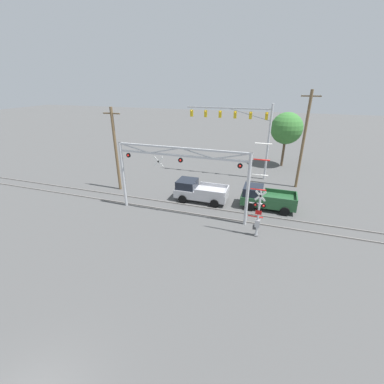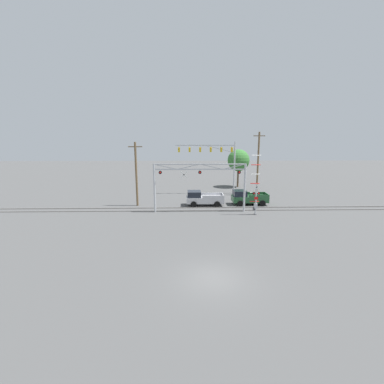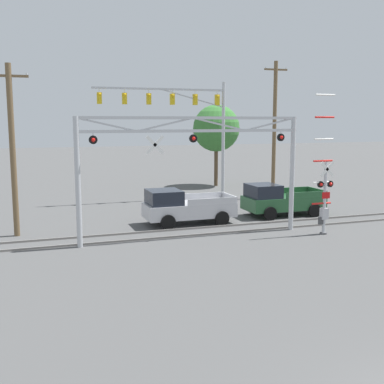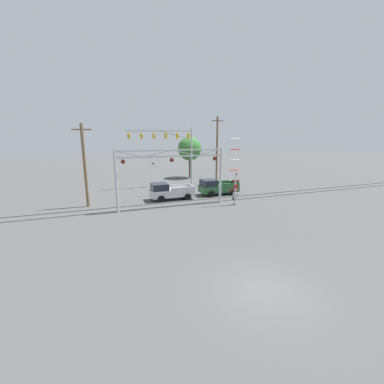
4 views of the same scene
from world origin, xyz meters
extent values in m
cube|color=gray|center=(0.00, 15.86, 0.05)|extent=(80.00, 0.08, 0.10)
cube|color=gray|center=(0.00, 17.29, 0.05)|extent=(80.00, 0.08, 0.10)
cylinder|color=#B7BABF|center=(-5.41, 15.58, 2.93)|extent=(0.25, 0.25, 5.85)
cylinder|color=#B7BABF|center=(5.41, 15.58, 2.93)|extent=(0.25, 0.25, 5.85)
cube|color=#B7BABF|center=(0.00, 15.58, 5.17)|extent=(11.07, 0.14, 0.14)
cube|color=#B7BABF|center=(0.00, 15.58, 5.78)|extent=(11.07, 0.14, 0.14)
cube|color=#B7BABF|center=(-4.06, 15.58, 5.48)|extent=(2.72, 0.08, 0.69)
cube|color=#B7BABF|center=(-1.35, 15.58, 5.48)|extent=(2.72, 0.08, 0.69)
cube|color=#B7BABF|center=(1.35, 15.58, 5.48)|extent=(2.72, 0.08, 0.69)
cube|color=#B7BABF|center=(4.06, 15.58, 5.48)|extent=(2.72, 0.08, 0.69)
cylinder|color=black|center=(-4.69, 15.58, 4.81)|extent=(0.38, 0.10, 0.38)
sphere|color=red|center=(-4.69, 15.51, 4.81)|extent=(0.18, 0.18, 0.18)
cylinder|color=#B7BABF|center=(-4.69, 15.58, 5.05)|extent=(0.04, 0.04, 0.10)
cylinder|color=black|center=(0.00, 15.58, 4.81)|extent=(0.38, 0.10, 0.38)
sphere|color=red|center=(0.00, 15.51, 4.81)|extent=(0.18, 0.18, 0.18)
cylinder|color=#B7BABF|center=(0.00, 15.58, 5.05)|extent=(0.04, 0.04, 0.10)
cylinder|color=black|center=(4.69, 15.58, 4.81)|extent=(0.38, 0.10, 0.38)
sphere|color=red|center=(4.69, 15.51, 4.81)|extent=(0.18, 0.18, 0.18)
cylinder|color=#B7BABF|center=(4.69, 15.58, 5.05)|extent=(0.04, 0.04, 0.10)
cube|color=white|center=(-1.89, 15.48, 4.55)|extent=(0.88, 0.03, 0.88)
cube|color=white|center=(-1.89, 15.48, 4.55)|extent=(0.88, 0.03, 0.88)
cylinder|color=black|center=(-1.89, 15.45, 4.55)|extent=(0.04, 0.04, 0.02)
cylinder|color=#B7BABF|center=(6.43, 14.13, 1.82)|extent=(0.16, 0.16, 3.64)
cylinder|color=#59595B|center=(6.43, 14.13, 0.05)|extent=(0.35, 0.35, 0.10)
cube|color=white|center=(6.43, 14.02, 3.29)|extent=(0.78, 0.03, 0.78)
cube|color=white|center=(6.43, 14.02, 3.29)|extent=(0.78, 0.03, 0.78)
cylinder|color=black|center=(6.43, 13.99, 3.29)|extent=(0.04, 0.04, 0.02)
cylinder|color=black|center=(6.15, 14.13, 2.54)|extent=(0.32, 0.09, 0.32)
sphere|color=red|center=(6.15, 14.07, 2.54)|extent=(0.16, 0.16, 0.16)
cylinder|color=black|center=(6.71, 14.13, 2.54)|extent=(0.32, 0.09, 0.32)
sphere|color=red|center=(6.71, 14.07, 2.54)|extent=(0.16, 0.16, 0.16)
cube|color=#B7BABF|center=(6.43, 14.13, 2.54)|extent=(0.64, 0.06, 0.06)
cube|color=red|center=(6.43, 14.03, 1.99)|extent=(0.44, 0.02, 0.32)
cube|color=#B2B2B7|center=(6.43, 14.13, 1.05)|extent=(0.36, 0.28, 0.56)
cylinder|color=red|center=(6.25, 14.13, 1.58)|extent=(1.06, 0.09, 0.09)
cylinder|color=white|center=(6.25, 14.13, 2.64)|extent=(1.06, 0.09, 0.09)
cylinder|color=red|center=(6.25, 14.13, 3.70)|extent=(1.06, 0.09, 0.09)
cylinder|color=white|center=(6.24, 14.13, 4.76)|extent=(1.06, 0.09, 0.09)
cylinder|color=red|center=(6.24, 14.13, 5.82)|extent=(1.06, 0.09, 0.09)
cylinder|color=white|center=(6.24, 14.13, 6.88)|extent=(1.06, 0.09, 0.09)
cube|color=#3F3F42|center=(6.26, 14.13, 0.70)|extent=(0.24, 0.12, 0.36)
cylinder|color=#B7BABF|center=(6.21, 26.68, 4.20)|extent=(0.24, 0.24, 8.40)
cube|color=#B7BABF|center=(1.49, 26.68, 7.80)|extent=(9.44, 0.14, 0.14)
cube|color=#B7BABF|center=(3.85, 26.68, 7.20)|extent=(4.74, 0.08, 1.28)
cylinder|color=#B7BABF|center=(-2.73, 26.68, 7.65)|extent=(0.04, 0.04, 0.30)
cube|color=gold|center=(-2.73, 26.68, 7.12)|extent=(0.30, 0.26, 0.76)
sphere|color=yellow|center=(-2.73, 26.51, 7.37)|extent=(0.18, 0.18, 0.18)
cylinder|color=#B7BABF|center=(-1.04, 26.68, 7.65)|extent=(0.04, 0.04, 0.30)
cube|color=gold|center=(-1.04, 26.68, 7.12)|extent=(0.30, 0.26, 0.76)
sphere|color=yellow|center=(-1.04, 26.51, 7.37)|extent=(0.18, 0.18, 0.18)
cylinder|color=#B7BABF|center=(0.65, 26.68, 7.65)|extent=(0.04, 0.04, 0.30)
cube|color=gold|center=(0.65, 26.68, 7.12)|extent=(0.30, 0.26, 0.76)
sphere|color=yellow|center=(0.65, 26.51, 7.37)|extent=(0.18, 0.18, 0.18)
cylinder|color=#B7BABF|center=(2.33, 26.68, 7.65)|extent=(0.04, 0.04, 0.30)
cube|color=gold|center=(2.33, 26.68, 7.12)|extent=(0.30, 0.26, 0.76)
sphere|color=yellow|center=(2.33, 26.51, 7.37)|extent=(0.18, 0.18, 0.18)
cylinder|color=#B7BABF|center=(4.02, 26.68, 7.65)|extent=(0.04, 0.04, 0.30)
cube|color=gold|center=(4.02, 26.68, 7.12)|extent=(0.30, 0.26, 0.76)
sphere|color=yellow|center=(4.02, 26.51, 7.37)|extent=(0.18, 0.18, 0.18)
cylinder|color=#B7BABF|center=(5.71, 26.68, 7.65)|extent=(0.04, 0.04, 0.30)
cube|color=gold|center=(5.71, 26.68, 7.12)|extent=(0.30, 0.26, 0.76)
sphere|color=yellow|center=(5.71, 26.51, 7.37)|extent=(0.18, 0.18, 0.18)
cube|color=#B7B7BC|center=(0.87, 18.73, 0.78)|extent=(4.92, 2.09, 0.78)
cube|color=black|center=(-0.57, 18.73, 1.56)|extent=(1.75, 1.92, 0.77)
cube|color=#B7B7BC|center=(1.84, 17.73, 1.35)|extent=(2.78, 0.08, 0.35)
cube|color=#B7B7BC|center=(1.84, 19.73, 1.35)|extent=(2.78, 0.08, 0.35)
cube|color=#B7B7BC|center=(3.28, 18.73, 1.35)|extent=(0.10, 2.01, 0.35)
cylinder|color=black|center=(-0.66, 17.67, 0.39)|extent=(0.79, 0.24, 0.79)
cylinder|color=black|center=(-0.66, 19.79, 0.39)|extent=(0.79, 0.24, 0.79)
cylinder|color=black|center=(2.39, 17.67, 0.39)|extent=(0.79, 0.24, 0.79)
cylinder|color=black|center=(2.39, 19.79, 0.39)|extent=(0.79, 0.24, 0.79)
cube|color=#23512D|center=(6.97, 19.08, 0.78)|extent=(4.74, 2.09, 0.78)
cube|color=black|center=(5.60, 19.08, 1.56)|extent=(1.68, 1.92, 0.77)
cube|color=#23512D|center=(7.92, 18.08, 1.35)|extent=(2.66, 0.08, 0.35)
cube|color=#23512D|center=(7.92, 20.09, 1.35)|extent=(2.66, 0.08, 0.35)
cube|color=#23512D|center=(9.29, 19.08, 1.35)|extent=(0.10, 2.01, 0.35)
cylinder|color=black|center=(5.51, 18.02, 0.39)|extent=(0.79, 0.24, 0.79)
cylinder|color=black|center=(5.51, 20.14, 0.39)|extent=(0.79, 0.24, 0.79)
cylinder|color=black|center=(8.44, 18.02, 0.39)|extent=(0.79, 0.24, 0.79)
cylinder|color=black|center=(8.44, 20.14, 0.39)|extent=(0.79, 0.24, 0.79)
cylinder|color=brown|center=(-8.12, 18.80, 4.17)|extent=(0.28, 0.28, 8.35)
cube|color=brown|center=(-8.12, 18.80, 7.75)|extent=(1.80, 0.12, 0.12)
cylinder|color=silver|center=(-8.94, 18.80, 7.85)|extent=(0.08, 0.08, 0.12)
cylinder|color=silver|center=(-7.30, 18.80, 7.85)|extent=(0.08, 0.08, 0.12)
cylinder|color=brown|center=(9.62, 25.25, 4.93)|extent=(0.28, 0.28, 9.85)
cube|color=brown|center=(9.62, 25.25, 9.25)|extent=(1.80, 0.12, 0.12)
cylinder|color=silver|center=(8.80, 25.25, 9.35)|extent=(0.08, 0.08, 0.12)
cylinder|color=silver|center=(10.44, 25.25, 9.35)|extent=(0.08, 0.08, 0.12)
cylinder|color=brown|center=(8.09, 32.71, 1.80)|extent=(0.32, 0.32, 3.59)
sphere|color=#387533|center=(8.09, 32.71, 5.00)|extent=(4.02, 4.02, 4.02)
camera|label=1|loc=(6.97, -2.74, 10.57)|focal=24.00mm
camera|label=2|loc=(-1.69, -14.61, 8.40)|focal=24.00mm
camera|label=3|loc=(-7.54, -6.01, 5.66)|focal=45.00mm
camera|label=4|loc=(-6.99, -8.94, 7.17)|focal=24.00mm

